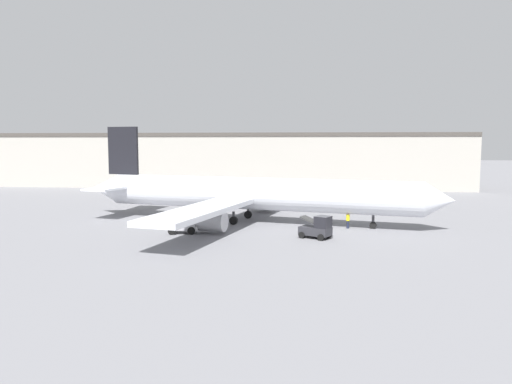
% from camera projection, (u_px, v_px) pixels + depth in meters
% --- Properties ---
extents(ground_plane, '(400.00, 400.00, 0.00)m').
position_uv_depth(ground_plane, '(256.00, 222.00, 55.83)').
color(ground_plane, slate).
extents(terminal_building, '(99.55, 15.59, 10.68)m').
position_uv_depth(terminal_building, '(213.00, 160.00, 101.67)').
color(terminal_building, '#ADA89E').
rests_on(terminal_building, ground_plane).
extents(airplane, '(42.24, 38.77, 10.78)m').
position_uv_depth(airplane, '(248.00, 194.00, 55.84)').
color(airplane, silver).
rests_on(airplane, ground_plane).
extents(ground_crew_worker, '(0.37, 0.37, 1.69)m').
position_uv_depth(ground_crew_worker, '(348.00, 220.00, 51.76)').
color(ground_crew_worker, '#1E2338').
rests_on(ground_crew_worker, ground_plane).
extents(baggage_tug, '(2.91, 2.26, 2.38)m').
position_uv_depth(baggage_tug, '(185.00, 222.00, 49.02)').
color(baggage_tug, '#B2B2B7').
rests_on(baggage_tug, ground_plane).
extents(belt_loader_truck, '(3.23, 2.79, 2.14)m').
position_uv_depth(belt_loader_truck, '(317.00, 228.00, 46.35)').
color(belt_loader_truck, '#2D2D33').
rests_on(belt_loader_truck, ground_plane).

